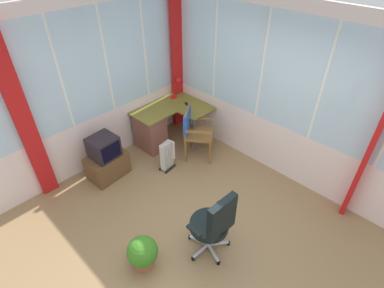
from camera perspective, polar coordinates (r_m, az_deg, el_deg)
The scene contains 14 objects.
ground at distance 4.43m, azimuth 1.12°, elevation -16.87°, with size 4.82×5.72×0.06m, color #90704A.
north_window_panel at distance 5.06m, azimuth -19.16°, elevation 9.69°, with size 3.82×0.07×2.78m.
east_window_panel at distance 4.77m, azimuth 17.67°, elevation 8.31°, with size 0.07×4.72×2.78m.
curtain_north_left at distance 4.71m, azimuth -29.44°, elevation 3.91°, with size 0.24×0.07×2.68m, color red.
curtain_corner at distance 5.92m, azimuth -2.84°, elevation 15.10°, with size 0.24×0.07×2.68m, color red.
curtain_east_far at distance 4.41m, azimuth 31.56°, elevation 0.94°, with size 0.24×0.07×2.68m, color red.
desk at distance 5.68m, azimuth -7.41°, elevation 2.98°, with size 1.28×1.03×0.72m.
desk_lamp at distance 5.88m, azimuth -2.72°, elevation 11.21°, with size 0.23×0.20×0.40m.
tv_remote at distance 5.72m, azimuth -0.95°, elevation 7.55°, with size 0.04×0.15×0.02m, color black.
wooden_armchair at distance 5.28m, azimuth 0.10°, elevation 3.18°, with size 0.67×0.67×0.94m.
office_chair at distance 3.79m, azimuth 4.30°, elevation -14.75°, with size 0.60×0.58×1.04m.
tv_on_stand at distance 5.18m, azimuth -16.03°, elevation -2.85°, with size 0.67×0.49×0.79m.
space_heater at distance 5.19m, azimuth -4.66°, elevation -2.11°, with size 0.32×0.20×0.55m.
potted_plant at distance 4.00m, azimuth -9.40°, elevation -19.78°, with size 0.39×0.39×0.46m.
Camera 1 is at (-1.93, -1.75, 3.55)m, focal length 27.96 mm.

